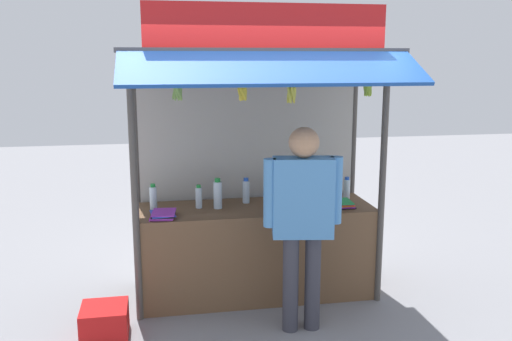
{
  "coord_description": "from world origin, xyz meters",
  "views": [
    {
      "loc": [
        -0.91,
        -5.0,
        2.25
      ],
      "look_at": [
        0.0,
        0.0,
        1.22
      ],
      "focal_mm": 39.08,
      "sensor_mm": 36.0,
      "label": 1
    }
  ],
  "objects_px": {
    "magazine_stack_mid_left": "(340,204)",
    "magazine_stack_far_right": "(299,205)",
    "plastic_crate": "(105,322)",
    "water_bottle_mid_right": "(347,189)",
    "water_bottle_left": "(218,194)",
    "banana_bunch_leftmost": "(291,93)",
    "water_bottle_front_left": "(333,185)",
    "water_bottle_front_right": "(199,197)",
    "banana_bunch_inner_left": "(178,90)",
    "vendor_person": "(303,211)",
    "water_bottle_far_left": "(153,197)",
    "banana_bunch_rightmost": "(243,92)",
    "water_bottle_right": "(246,191)",
    "banana_bunch_inner_right": "(368,88)",
    "magazine_stack_back_left": "(163,215)"
  },
  "relations": [
    {
      "from": "magazine_stack_mid_left",
      "to": "magazine_stack_far_right",
      "type": "xyz_separation_m",
      "value": [
        -0.4,
        -0.03,
        0.01
      ]
    },
    {
      "from": "plastic_crate",
      "to": "water_bottle_mid_right",
      "type": "bearing_deg",
      "value": 17.76
    },
    {
      "from": "water_bottle_left",
      "to": "banana_bunch_leftmost",
      "type": "height_order",
      "value": "banana_bunch_leftmost"
    },
    {
      "from": "water_bottle_front_left",
      "to": "water_bottle_front_right",
      "type": "bearing_deg",
      "value": -172.16
    },
    {
      "from": "banana_bunch_inner_left",
      "to": "vendor_person",
      "type": "distance_m",
      "value": 1.4
    },
    {
      "from": "water_bottle_mid_right",
      "to": "water_bottle_far_left",
      "type": "relative_size",
      "value": 0.96
    },
    {
      "from": "water_bottle_left",
      "to": "vendor_person",
      "type": "xyz_separation_m",
      "value": [
        0.6,
        -0.81,
        0.03
      ]
    },
    {
      "from": "water_bottle_front_left",
      "to": "banana_bunch_inner_left",
      "type": "xyz_separation_m",
      "value": [
        -1.55,
        -0.71,
        1.01
      ]
    },
    {
      "from": "water_bottle_front_left",
      "to": "plastic_crate",
      "type": "xyz_separation_m",
      "value": [
        -2.21,
        -0.88,
        -0.85
      ]
    },
    {
      "from": "water_bottle_front_right",
      "to": "magazine_stack_mid_left",
      "type": "relative_size",
      "value": 0.83
    },
    {
      "from": "banana_bunch_inner_left",
      "to": "banana_bunch_leftmost",
      "type": "bearing_deg",
      "value": 0.04
    },
    {
      "from": "banana_bunch_leftmost",
      "to": "water_bottle_front_left",
      "type": "bearing_deg",
      "value": 48.92
    },
    {
      "from": "banana_bunch_rightmost",
      "to": "plastic_crate",
      "type": "bearing_deg",
      "value": -171.82
    },
    {
      "from": "water_bottle_right",
      "to": "banana_bunch_rightmost",
      "type": "height_order",
      "value": "banana_bunch_rightmost"
    },
    {
      "from": "water_bottle_front_left",
      "to": "water_bottle_left",
      "type": "bearing_deg",
      "value": -168.98
    },
    {
      "from": "water_bottle_right",
      "to": "banana_bunch_inner_right",
      "type": "xyz_separation_m",
      "value": [
        0.95,
        -0.63,
        1.01
      ]
    },
    {
      "from": "banana_bunch_rightmost",
      "to": "water_bottle_right",
      "type": "bearing_deg",
      "value": 78.55
    },
    {
      "from": "water_bottle_right",
      "to": "banana_bunch_inner_right",
      "type": "bearing_deg",
      "value": -33.35
    },
    {
      "from": "banana_bunch_leftmost",
      "to": "vendor_person",
      "type": "bearing_deg",
      "value": -85.69
    },
    {
      "from": "water_bottle_mid_right",
      "to": "water_bottle_front_right",
      "type": "bearing_deg",
      "value": -178.18
    },
    {
      "from": "magazine_stack_mid_left",
      "to": "banana_bunch_inner_right",
      "type": "distance_m",
      "value": 1.15
    },
    {
      "from": "water_bottle_far_left",
      "to": "vendor_person",
      "type": "relative_size",
      "value": 0.14
    },
    {
      "from": "water_bottle_left",
      "to": "banana_bunch_leftmost",
      "type": "distance_m",
      "value": 1.22
    },
    {
      "from": "water_bottle_front_right",
      "to": "magazine_stack_mid_left",
      "type": "height_order",
      "value": "water_bottle_front_right"
    },
    {
      "from": "water_bottle_front_right",
      "to": "water_bottle_front_left",
      "type": "distance_m",
      "value": 1.38
    },
    {
      "from": "water_bottle_mid_right",
      "to": "banana_bunch_leftmost",
      "type": "relative_size",
      "value": 0.71
    },
    {
      "from": "magazine_stack_back_left",
      "to": "banana_bunch_leftmost",
      "type": "relative_size",
      "value": 0.91
    },
    {
      "from": "water_bottle_mid_right",
      "to": "water_bottle_front_right",
      "type": "distance_m",
      "value": 1.46
    },
    {
      "from": "water_bottle_mid_right",
      "to": "water_bottle_far_left",
      "type": "bearing_deg",
      "value": -179.56
    },
    {
      "from": "water_bottle_far_left",
      "to": "banana_bunch_inner_right",
      "type": "xyz_separation_m",
      "value": [
        1.84,
        -0.55,
        1.01
      ]
    },
    {
      "from": "water_bottle_front_left",
      "to": "water_bottle_right",
      "type": "bearing_deg",
      "value": -174.85
    },
    {
      "from": "banana_bunch_leftmost",
      "to": "vendor_person",
      "type": "height_order",
      "value": "banana_bunch_leftmost"
    },
    {
      "from": "magazine_stack_mid_left",
      "to": "magazine_stack_far_right",
      "type": "bearing_deg",
      "value": -175.92
    },
    {
      "from": "water_bottle_front_right",
      "to": "banana_bunch_leftmost",
      "type": "xyz_separation_m",
      "value": [
        0.75,
        -0.52,
        0.99
      ]
    },
    {
      "from": "water_bottle_mid_right",
      "to": "plastic_crate",
      "type": "relative_size",
      "value": 0.62
    },
    {
      "from": "water_bottle_front_right",
      "to": "banana_bunch_inner_right",
      "type": "relative_size",
      "value": 0.81
    },
    {
      "from": "banana_bunch_leftmost",
      "to": "water_bottle_far_left",
      "type": "bearing_deg",
      "value": 154.77
    },
    {
      "from": "water_bottle_front_right",
      "to": "magazine_stack_far_right",
      "type": "relative_size",
      "value": 0.75
    },
    {
      "from": "water_bottle_front_left",
      "to": "banana_bunch_inner_right",
      "type": "xyz_separation_m",
      "value": [
        0.05,
        -0.71,
        1.01
      ]
    },
    {
      "from": "banana_bunch_inner_left",
      "to": "banana_bunch_inner_right",
      "type": "relative_size",
      "value": 1.05
    },
    {
      "from": "water_bottle_left",
      "to": "plastic_crate",
      "type": "bearing_deg",
      "value": -147.44
    },
    {
      "from": "water_bottle_left",
      "to": "water_bottle_mid_right",
      "type": "distance_m",
      "value": 1.29
    },
    {
      "from": "water_bottle_left",
      "to": "water_bottle_far_left",
      "type": "distance_m",
      "value": 0.6
    },
    {
      "from": "magazine_stack_back_left",
      "to": "water_bottle_left",
      "type": "bearing_deg",
      "value": 22.18
    },
    {
      "from": "water_bottle_front_right",
      "to": "banana_bunch_inner_left",
      "type": "bearing_deg",
      "value": -109.95
    },
    {
      "from": "banana_bunch_rightmost",
      "to": "magazine_stack_far_right",
      "type": "bearing_deg",
      "value": 28.01
    },
    {
      "from": "magazine_stack_far_right",
      "to": "banana_bunch_inner_right",
      "type": "bearing_deg",
      "value": -31.19
    },
    {
      "from": "water_bottle_front_left",
      "to": "water_bottle_far_left",
      "type": "xyz_separation_m",
      "value": [
        -1.78,
        -0.16,
        -0.01
      ]
    },
    {
      "from": "banana_bunch_inner_right",
      "to": "plastic_crate",
      "type": "bearing_deg",
      "value": -175.68
    },
    {
      "from": "water_bottle_left",
      "to": "water_bottle_front_right",
      "type": "relative_size",
      "value": 1.3
    }
  ]
}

